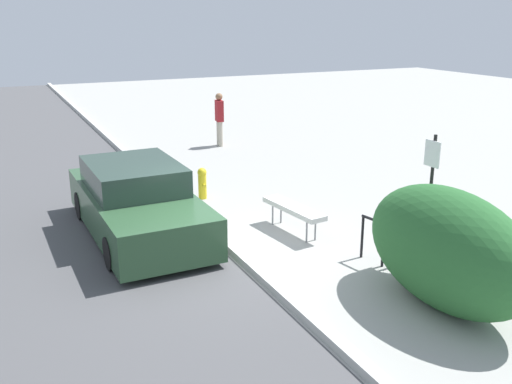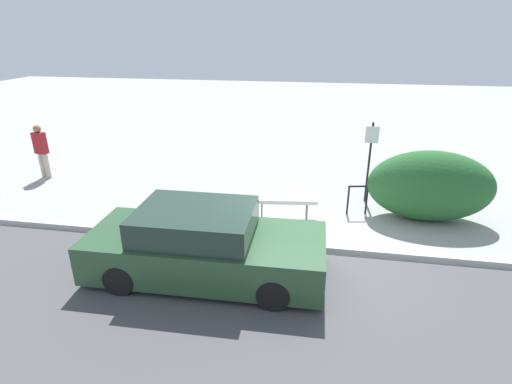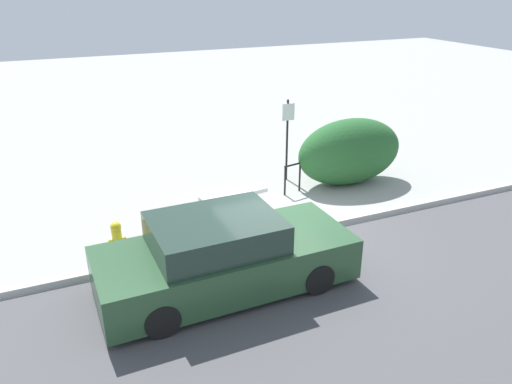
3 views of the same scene
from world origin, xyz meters
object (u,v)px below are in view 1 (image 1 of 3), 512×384
(fire_hydrant, at_px, (202,182))
(parked_car_near, at_px, (137,202))
(bench, at_px, (294,209))
(bike_rack, at_px, (373,236))
(sign_post, at_px, (430,186))
(pedestrian, at_px, (219,118))

(fire_hydrant, height_order, parked_car_near, parked_car_near)
(bench, relative_size, fire_hydrant, 2.25)
(bike_rack, height_order, parked_car_near, parked_car_near)
(bike_rack, relative_size, fire_hydrant, 1.08)
(sign_post, xyz_separation_m, parked_car_near, (-3.50, -4.38, -0.73))
(bench, bearing_deg, sign_post, 27.42)
(bench, relative_size, bike_rack, 2.09)
(bench, distance_m, fire_hydrant, 3.05)
(bench, height_order, parked_car_near, parked_car_near)
(fire_hydrant, bearing_deg, parked_car_near, -50.85)
(fire_hydrant, bearing_deg, bench, 16.88)
(pedestrian, bearing_deg, bike_rack, 2.55)
(sign_post, distance_m, fire_hydrant, 5.73)
(bench, distance_m, parked_car_near, 3.16)
(pedestrian, height_order, parked_car_near, pedestrian)
(sign_post, height_order, fire_hydrant, sign_post)
(parked_car_near, bearing_deg, fire_hydrant, 128.22)
(bench, height_order, bike_rack, bike_rack)
(bench, distance_m, bike_rack, 1.98)
(bench, xyz_separation_m, sign_post, (2.20, 1.51, 0.88))
(sign_post, distance_m, parked_car_near, 5.65)
(fire_hydrant, xyz_separation_m, pedestrian, (-5.26, 2.57, 0.55))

